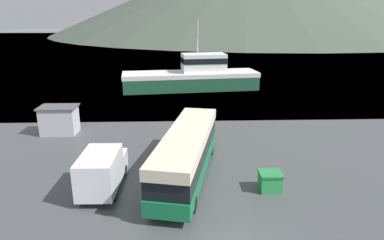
{
  "coord_description": "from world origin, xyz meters",
  "views": [
    {
      "loc": [
        -2.37,
        -11.97,
        10.12
      ],
      "look_at": [
        -1.43,
        14.4,
        2.0
      ],
      "focal_mm": 32.0,
      "sensor_mm": 36.0,
      "label": 1
    }
  ],
  "objects_px": {
    "tour_bus": "(187,152)",
    "fishing_boat": "(193,76)",
    "dock_kiosk": "(59,120)",
    "storage_bin": "(270,181)",
    "delivery_van": "(102,169)"
  },
  "relations": [
    {
      "from": "tour_bus",
      "to": "fishing_boat",
      "type": "distance_m",
      "value": 27.63
    },
    {
      "from": "fishing_boat",
      "to": "dock_kiosk",
      "type": "xyz_separation_m",
      "value": [
        -12.55,
        -18.58,
        -0.63
      ]
    },
    {
      "from": "storage_bin",
      "to": "tour_bus",
      "type": "bearing_deg",
      "value": 158.31
    },
    {
      "from": "fishing_boat",
      "to": "dock_kiosk",
      "type": "distance_m",
      "value": 22.43
    },
    {
      "from": "tour_bus",
      "to": "dock_kiosk",
      "type": "distance_m",
      "value": 14.32
    },
    {
      "from": "delivery_van",
      "to": "dock_kiosk",
      "type": "height_order",
      "value": "dock_kiosk"
    },
    {
      "from": "storage_bin",
      "to": "delivery_van",
      "type": "bearing_deg",
      "value": 177.08
    },
    {
      "from": "fishing_boat",
      "to": "storage_bin",
      "type": "xyz_separation_m",
      "value": [
        3.5,
        -29.55,
        -1.28
      ]
    },
    {
      "from": "fishing_boat",
      "to": "dock_kiosk",
      "type": "height_order",
      "value": "fishing_boat"
    },
    {
      "from": "tour_bus",
      "to": "dock_kiosk",
      "type": "relative_size",
      "value": 3.61
    },
    {
      "from": "delivery_van",
      "to": "fishing_boat",
      "type": "relative_size",
      "value": 0.27
    },
    {
      "from": "fishing_boat",
      "to": "storage_bin",
      "type": "relative_size",
      "value": 14.2
    },
    {
      "from": "storage_bin",
      "to": "dock_kiosk",
      "type": "relative_size",
      "value": 0.42
    },
    {
      "from": "tour_bus",
      "to": "delivery_van",
      "type": "height_order",
      "value": "tour_bus"
    },
    {
      "from": "delivery_van",
      "to": "storage_bin",
      "type": "xyz_separation_m",
      "value": [
        10.05,
        -0.51,
        -0.7
      ]
    }
  ]
}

